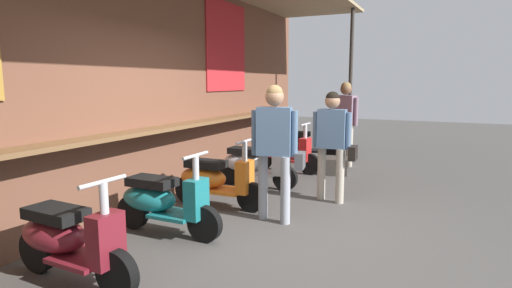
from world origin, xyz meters
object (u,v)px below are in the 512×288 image
at_px(scooter_teal, 161,201).
at_px(scooter_silver, 252,164).
at_px(scooter_orange, 214,179).
at_px(scooter_black, 302,144).
at_px(shopper_passing, 333,136).
at_px(merchandise_crate, 336,166).
at_px(scooter_maroon, 67,239).
at_px(shopper_browsing, 345,114).
at_px(scooter_red, 282,152).
at_px(shopper_with_handbag, 276,139).

height_order(scooter_teal, scooter_silver, same).
xyz_separation_m(scooter_orange, scooter_black, (3.74, -0.00, 0.00)).
xyz_separation_m(shopper_passing, merchandise_crate, (1.85, 0.40, -0.81)).
bearing_deg(scooter_maroon, scooter_silver, 92.60).
bearing_deg(scooter_black, shopper_browsing, -7.61).
distance_m(scooter_maroon, scooter_silver, 3.67).
relative_size(scooter_red, shopper_with_handbag, 0.83).
distance_m(shopper_passing, merchandise_crate, 2.06).
xyz_separation_m(scooter_orange, scooter_red, (2.54, -0.00, 0.00)).
bearing_deg(scooter_black, scooter_red, -93.65).
xyz_separation_m(scooter_silver, shopper_browsing, (2.45, -0.94, 0.68)).
relative_size(scooter_red, shopper_browsing, 0.81).
bearing_deg(shopper_passing, shopper_with_handbag, 157.16).
relative_size(scooter_teal, merchandise_crate, 2.74).
height_order(scooter_black, shopper_with_handbag, shopper_with_handbag).
bearing_deg(merchandise_crate, scooter_silver, 147.51).
bearing_deg(scooter_orange, scooter_silver, 89.11).
distance_m(scooter_maroon, shopper_passing, 3.73).
bearing_deg(merchandise_crate, scooter_teal, 165.74).
xyz_separation_m(scooter_silver, merchandise_crate, (1.58, -1.01, -0.23)).
distance_m(scooter_orange, scooter_red, 2.54).
relative_size(scooter_black, shopper_browsing, 0.81).
relative_size(scooter_teal, scooter_silver, 1.00).
distance_m(scooter_teal, scooter_black, 4.90).
bearing_deg(shopper_browsing, scooter_maroon, 11.56).
relative_size(scooter_red, scooter_black, 1.00).
bearing_deg(shopper_with_handbag, shopper_passing, -30.23).
bearing_deg(scooter_silver, scooter_black, 88.75).
bearing_deg(scooter_orange, shopper_browsing, 74.81).
xyz_separation_m(scooter_red, merchandise_crate, (0.28, -1.01, -0.23)).
relative_size(scooter_silver, shopper_passing, 0.88).
relative_size(scooter_orange, scooter_red, 1.00).
bearing_deg(shopper_with_handbag, merchandise_crate, -10.81).
distance_m(scooter_maroon, shopper_browsing, 6.22).
xyz_separation_m(scooter_teal, shopper_with_handbag, (0.97, -1.01, 0.65)).
bearing_deg(scooter_red, shopper_with_handbag, -67.35).
height_order(scooter_teal, shopper_with_handbag, shopper_with_handbag).
height_order(scooter_silver, scooter_red, same).
bearing_deg(scooter_black, scooter_teal, -93.65).
bearing_deg(merchandise_crate, scooter_black, 47.42).
bearing_deg(scooter_maroon, scooter_red, 92.60).
height_order(scooter_silver, shopper_passing, shopper_passing).
height_order(scooter_silver, merchandise_crate, scooter_silver).
bearing_deg(scooter_teal, scooter_silver, 89.87).
relative_size(scooter_red, merchandise_crate, 2.75).
distance_m(scooter_teal, shopper_with_handbag, 1.54).
bearing_deg(scooter_red, shopper_browsing, 52.96).
height_order(scooter_orange, shopper_with_handbag, shopper_with_handbag).
distance_m(scooter_orange, scooter_black, 3.74).
bearing_deg(scooter_black, scooter_silver, -93.65).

